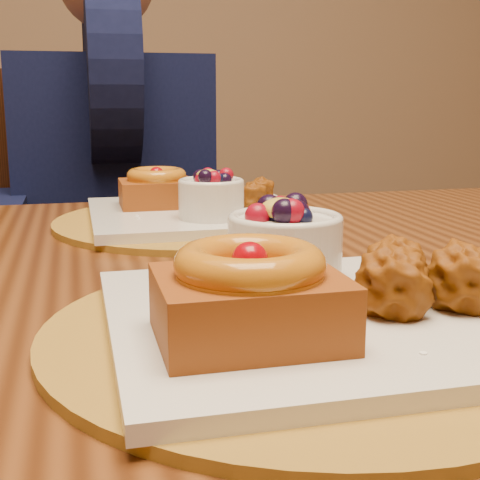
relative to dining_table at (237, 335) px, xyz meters
name	(u,v)px	position (x,y,z in m)	size (l,w,h in m)	color
dining_table	(237,335)	(0.00, 0.00, 0.00)	(1.60, 0.90, 0.76)	#391A0A
place_setting_near	(304,299)	(0.00, -0.21, 0.10)	(0.38, 0.38, 0.09)	brown
place_setting_far	(197,209)	(0.00, 0.22, 0.10)	(0.38, 0.38, 0.08)	brown
chair_far	(99,296)	(-0.12, 0.64, -0.14)	(0.50, 0.50, 0.98)	black
diner	(113,146)	(-0.08, 0.72, 0.15)	(0.47, 0.47, 0.77)	black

